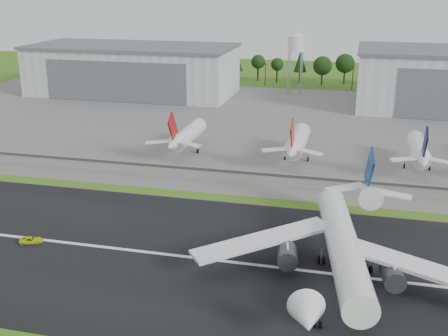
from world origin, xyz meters
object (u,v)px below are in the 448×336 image
(parked_jet_red_b, at_px, (296,143))
(parked_jet_navy, at_px, (419,152))
(ground_vehicle, at_px, (31,240))
(parked_jet_red_a, at_px, (185,136))
(main_airliner, at_px, (342,253))

(parked_jet_red_b, relative_size, parked_jet_navy, 1.00)
(ground_vehicle, xyz_separation_m, parked_jet_red_a, (12.31, 68.37, 5.13))
(main_airliner, distance_m, parked_jet_red_a, 84.38)
(ground_vehicle, bearing_deg, parked_jet_red_a, -30.66)
(parked_jet_red_a, distance_m, parked_jet_red_b, 34.91)
(ground_vehicle, distance_m, parked_jet_red_b, 83.27)
(main_airliner, distance_m, parked_jet_navy, 69.48)
(main_airliner, relative_size, parked_jet_navy, 1.89)
(main_airliner, distance_m, ground_vehicle, 63.83)
(parked_jet_red_a, bearing_deg, ground_vehicle, -100.21)
(parked_jet_red_a, xyz_separation_m, parked_jet_red_b, (34.90, 0.03, 0.13))
(ground_vehicle, bearing_deg, parked_jet_navy, -70.72)
(parked_jet_red_a, xyz_separation_m, parked_jet_navy, (69.96, 0.00, 0.01))
(main_airliner, bearing_deg, ground_vehicle, -7.96)
(parked_jet_navy, bearing_deg, parked_jet_red_a, -180.00)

